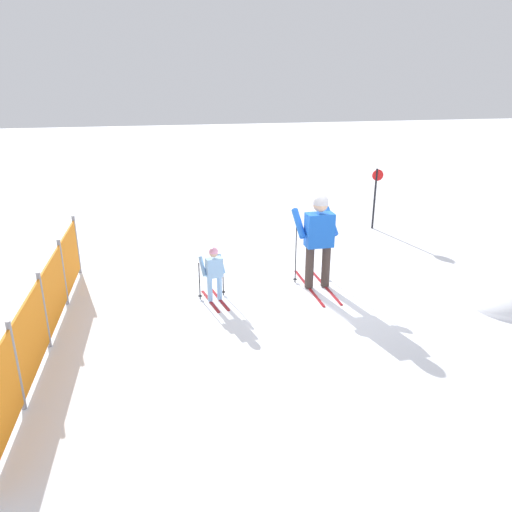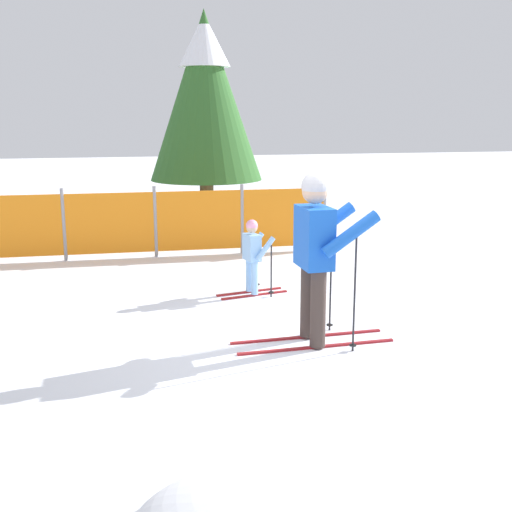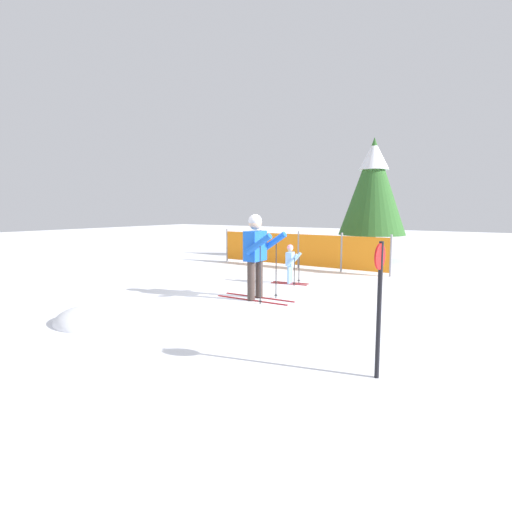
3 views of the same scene
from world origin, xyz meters
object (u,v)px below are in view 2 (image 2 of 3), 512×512
at_px(skier_child, 253,252).
at_px(safety_fence, 155,222).
at_px(conifer_far, 205,93).
at_px(skier_adult, 317,243).

bearing_deg(skier_child, safety_fence, 101.24).
height_order(safety_fence, conifer_far, conifer_far).
xyz_separation_m(skier_adult, conifer_far, (0.04, 7.67, 1.67)).
distance_m(skier_child, safety_fence, 2.75).
xyz_separation_m(skier_adult, skier_child, (-0.23, 1.92, -0.48)).
relative_size(skier_child, conifer_far, 0.22).
relative_size(skier_adult, safety_fence, 0.30).
distance_m(skier_child, conifer_far, 6.15).
bearing_deg(conifer_far, skier_child, -92.65).
distance_m(skier_adult, skier_child, 1.99).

